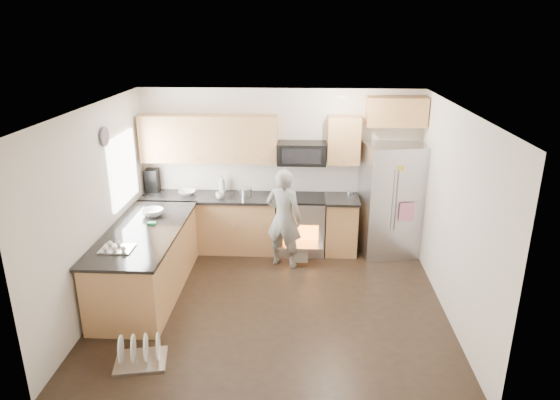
# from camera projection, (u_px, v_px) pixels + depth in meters

# --- Properties ---
(ground) EXTENTS (4.50, 4.50, 0.00)m
(ground) POSITION_uv_depth(u_px,v_px,m) (273.00, 303.00, 6.68)
(ground) COLOR black
(ground) RESTS_ON ground
(room_shell) EXTENTS (4.54, 4.04, 2.62)m
(room_shell) POSITION_uv_depth(u_px,v_px,m) (269.00, 184.00, 6.14)
(room_shell) COLOR silver
(room_shell) RESTS_ON ground
(back_cabinet_run) EXTENTS (4.45, 0.65, 2.50)m
(back_cabinet_run) POSITION_uv_depth(u_px,v_px,m) (243.00, 193.00, 8.04)
(back_cabinet_run) COLOR tan
(back_cabinet_run) RESTS_ON ground
(peninsula) EXTENTS (0.96, 2.36, 1.02)m
(peninsula) POSITION_uv_depth(u_px,v_px,m) (147.00, 261.00, 6.85)
(peninsula) COLOR tan
(peninsula) RESTS_ON ground
(stove_range) EXTENTS (0.76, 0.97, 1.79)m
(stove_range) POSITION_uv_depth(u_px,v_px,m) (301.00, 212.00, 8.04)
(stove_range) COLOR #B7B7BC
(stove_range) RESTS_ON ground
(refrigerator) EXTENTS (0.99, 0.83, 1.80)m
(refrigerator) POSITION_uv_depth(u_px,v_px,m) (391.00, 200.00, 7.90)
(refrigerator) COLOR #B7B7BC
(refrigerator) RESTS_ON ground
(person) EXTENTS (0.65, 0.54, 1.54)m
(person) POSITION_uv_depth(u_px,v_px,m) (284.00, 218.00, 7.51)
(person) COLOR gray
(person) RESTS_ON ground
(dish_rack) EXTENTS (0.63, 0.54, 0.34)m
(dish_rack) POSITION_uv_depth(u_px,v_px,m) (140.00, 355.00, 5.49)
(dish_rack) COLOR #B7B7BC
(dish_rack) RESTS_ON ground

